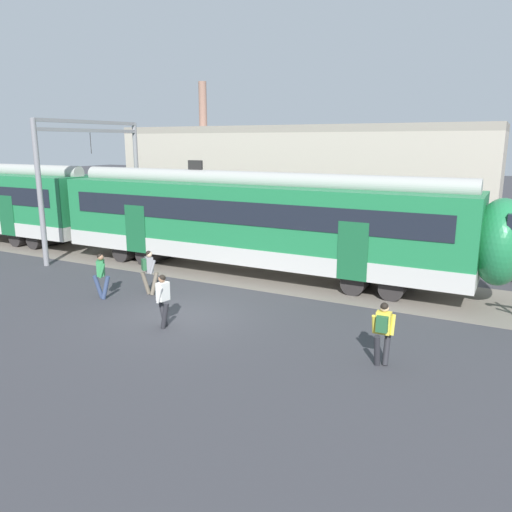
# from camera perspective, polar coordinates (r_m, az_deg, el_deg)

# --- Properties ---
(ground_plane) EXTENTS (160.00, 160.00, 0.00)m
(ground_plane) POSITION_cam_1_polar(r_m,az_deg,el_deg) (16.55, -8.36, -6.71)
(ground_plane) COLOR #38383D
(track_bed) EXTENTS (80.00, 4.40, 0.01)m
(track_bed) POSITION_cam_1_polar(r_m,az_deg,el_deg) (28.34, -20.63, 0.88)
(track_bed) COLOR slate
(track_bed) RESTS_ON ground
(commuter_train) EXTENTS (38.05, 3.07, 4.73)m
(commuter_train) POSITION_cam_1_polar(r_m,az_deg,el_deg) (26.18, -17.39, 5.18)
(commuter_train) COLOR #B7B7B2
(commuter_train) RESTS_ON ground
(pedestrian_green) EXTENTS (0.71, 0.48, 1.67)m
(pedestrian_green) POSITION_cam_1_polar(r_m,az_deg,el_deg) (18.61, -17.29, -1.85)
(pedestrian_green) COLOR navy
(pedestrian_green) RESTS_ON ground
(pedestrian_grey) EXTENTS (0.67, 0.53, 1.67)m
(pedestrian_grey) POSITION_cam_1_polar(r_m,az_deg,el_deg) (18.66, -12.17, -1.42)
(pedestrian_grey) COLOR #6B6051
(pedestrian_grey) RESTS_ON ground
(pedestrian_white) EXTENTS (0.62, 0.59, 1.67)m
(pedestrian_white) POSITION_cam_1_polar(r_m,az_deg,el_deg) (15.31, -10.58, -4.63)
(pedestrian_white) COLOR #28282D
(pedestrian_white) RESTS_ON ground
(pedestrian_yellow) EXTENTS (0.53, 0.65, 1.67)m
(pedestrian_yellow) POSITION_cam_1_polar(r_m,az_deg,el_deg) (12.92, 14.31, -8.04)
(pedestrian_yellow) COLOR #28282D
(pedestrian_yellow) RESTS_ON ground
(catenary_gantry) EXTENTS (0.24, 6.64, 6.53)m
(catenary_gantry) POSITION_cam_1_polar(r_m,az_deg,el_deg) (26.24, -18.19, 9.67)
(catenary_gantry) COLOR gray
(catenary_gantry) RESTS_ON ground
(background_building) EXTENTS (21.91, 5.00, 9.20)m
(background_building) POSITION_cam_1_polar(r_m,az_deg,el_deg) (30.02, 4.70, 8.48)
(background_building) COLOR #B2A899
(background_building) RESTS_ON ground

